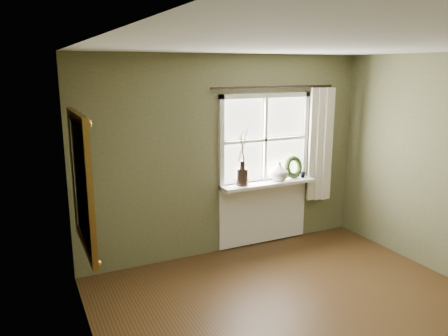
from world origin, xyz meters
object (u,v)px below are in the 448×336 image
cream_vase (279,171)px  wreath (293,169)px  gilt_mirror (81,182)px  dark_jug (242,177)px

cream_vase → wreath: 0.26m
cream_vase → gilt_mirror: bearing=-163.5°
wreath → gilt_mirror: bearing=-175.8°
wreath → dark_jug: bearing=171.1°
dark_jug → wreath: wreath is taller
cream_vase → gilt_mirror: 2.82m
dark_jug → cream_vase: bearing=0.0°
wreath → cream_vase: bearing=177.2°
dark_jug → cream_vase: size_ratio=0.86×
wreath → gilt_mirror: 3.08m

